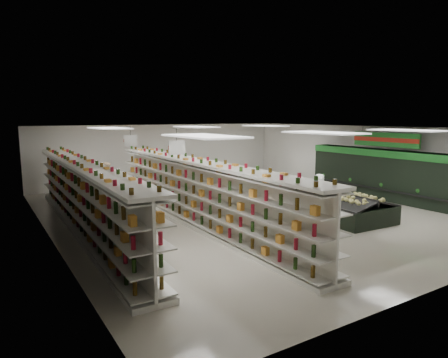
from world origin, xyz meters
TOP-DOWN VIEW (x-y plane):
  - floor at (0.00, 0.00)m, footprint 16.00×16.00m
  - ceiling at (0.00, 0.00)m, footprint 14.00×16.00m
  - wall_back at (0.00, 8.00)m, footprint 14.00×0.02m
  - wall_left at (-7.00, 0.00)m, footprint 0.02×16.00m
  - wall_right at (7.00, 0.00)m, footprint 0.02×16.00m
  - produce_wall_case at (6.53, -1.50)m, footprint 0.93×8.00m
  - aisle_sign_near at (-3.80, -2.00)m, footprint 0.52×0.06m
  - aisle_sign_far at (-3.80, 2.00)m, footprint 0.52×0.06m
  - hortifruti_banner at (6.25, -1.50)m, footprint 0.12×3.20m
  - gondola_left at (-5.89, 0.56)m, footprint 1.21×12.64m
  - gondola_center at (-2.44, -0.64)m, footprint 1.03×12.59m
  - produce_island at (2.37, -1.22)m, footprint 2.55×6.43m
  - soda_endcap at (-0.94, 5.78)m, footprint 1.41×1.16m
  - shopper_main at (0.47, -3.37)m, footprint 0.68×0.45m
  - shopper_background at (-4.20, 3.92)m, footprint 0.84×1.01m

SIDE VIEW (x-z plane):
  - floor at x=0.00m, z-range 0.00..0.00m
  - produce_island at x=2.37m, z-range -0.04..0.90m
  - soda_endcap at x=-0.94m, z-range -0.02..1.53m
  - shopper_background at x=-4.20m, z-range 0.00..1.79m
  - shopper_main at x=0.47m, z-range 0.00..1.83m
  - gondola_center at x=-2.44m, z-range -0.09..2.09m
  - gondola_left at x=-5.89m, z-range -0.09..2.10m
  - produce_wall_case at x=6.53m, z-range 0.14..2.34m
  - wall_back at x=0.00m, z-range 0.00..3.20m
  - wall_left at x=-7.00m, z-range 0.00..3.20m
  - wall_right at x=7.00m, z-range 0.00..3.20m
  - hortifruti_banner at x=6.25m, z-range 2.18..3.13m
  - aisle_sign_near at x=-3.80m, z-range 2.38..3.13m
  - aisle_sign_far at x=-3.80m, z-range 2.38..3.13m
  - ceiling at x=0.00m, z-range 3.19..3.21m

